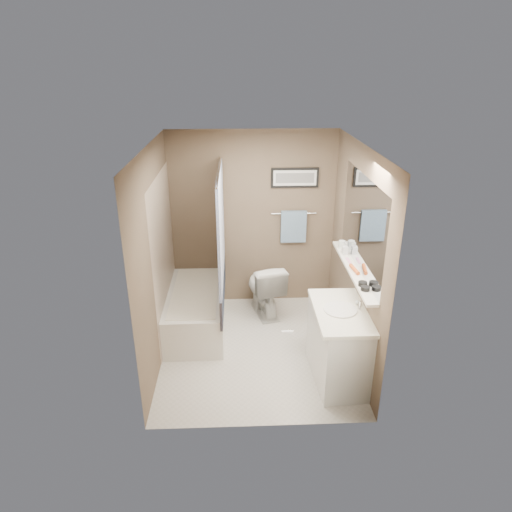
{
  "coord_description": "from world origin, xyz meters",
  "views": [
    {
      "loc": [
        -0.2,
        -4.57,
        3.19
      ],
      "look_at": [
        0.0,
        0.15,
        1.15
      ],
      "focal_mm": 32.0,
      "sensor_mm": 36.0,
      "label": 1
    }
  ],
  "objects_px": {
    "candle_bowl_far": "(363,284)",
    "soap_bottle": "(345,248)",
    "glass_jar": "(342,245)",
    "hair_brush_front": "(354,269)",
    "toilet": "(264,288)",
    "vanity": "(339,346)",
    "bathtub": "(196,309)",
    "candle_bowl_near": "(365,288)"
  },
  "relations": [
    {
      "from": "glass_jar",
      "to": "soap_bottle",
      "type": "height_order",
      "value": "soap_bottle"
    },
    {
      "from": "candle_bowl_far",
      "to": "bathtub",
      "type": "bearing_deg",
      "value": 148.45
    },
    {
      "from": "vanity",
      "to": "soap_bottle",
      "type": "relative_size",
      "value": 6.42
    },
    {
      "from": "toilet",
      "to": "vanity",
      "type": "height_order",
      "value": "vanity"
    },
    {
      "from": "vanity",
      "to": "soap_bottle",
      "type": "bearing_deg",
      "value": 73.65
    },
    {
      "from": "bathtub",
      "to": "glass_jar",
      "type": "distance_m",
      "value": 2.01
    },
    {
      "from": "candle_bowl_near",
      "to": "glass_jar",
      "type": "distance_m",
      "value": 1.07
    },
    {
      "from": "bathtub",
      "to": "toilet",
      "type": "height_order",
      "value": "toilet"
    },
    {
      "from": "soap_bottle",
      "to": "candle_bowl_far",
      "type": "bearing_deg",
      "value": -90.0
    },
    {
      "from": "bathtub",
      "to": "hair_brush_front",
      "type": "xyz_separation_m",
      "value": [
        1.79,
        -0.76,
        0.89
      ]
    },
    {
      "from": "candle_bowl_far",
      "to": "glass_jar",
      "type": "bearing_deg",
      "value": 90.0
    },
    {
      "from": "toilet",
      "to": "candle_bowl_far",
      "type": "distance_m",
      "value": 1.84
    },
    {
      "from": "bathtub",
      "to": "vanity",
      "type": "xyz_separation_m",
      "value": [
        1.6,
        -1.1,
        0.15
      ]
    },
    {
      "from": "bathtub",
      "to": "hair_brush_front",
      "type": "height_order",
      "value": "hair_brush_front"
    },
    {
      "from": "candle_bowl_far",
      "to": "hair_brush_front",
      "type": "xyz_separation_m",
      "value": [
        0.0,
        0.34,
        0.0
      ]
    },
    {
      "from": "hair_brush_front",
      "to": "glass_jar",
      "type": "height_order",
      "value": "glass_jar"
    },
    {
      "from": "toilet",
      "to": "glass_jar",
      "type": "bearing_deg",
      "value": 139.13
    },
    {
      "from": "candle_bowl_near",
      "to": "soap_bottle",
      "type": "xyz_separation_m",
      "value": [
        0.0,
        0.9,
        0.05
      ]
    },
    {
      "from": "candle_bowl_far",
      "to": "soap_bottle",
      "type": "distance_m",
      "value": 0.81
    },
    {
      "from": "toilet",
      "to": "hair_brush_front",
      "type": "height_order",
      "value": "hair_brush_front"
    },
    {
      "from": "bathtub",
      "to": "candle_bowl_far",
      "type": "distance_m",
      "value": 2.27
    },
    {
      "from": "vanity",
      "to": "soap_bottle",
      "type": "xyz_separation_m",
      "value": [
        0.19,
        0.81,
        0.79
      ]
    },
    {
      "from": "vanity",
      "to": "hair_brush_front",
      "type": "bearing_deg",
      "value": 58.22
    },
    {
      "from": "toilet",
      "to": "candle_bowl_near",
      "type": "xyz_separation_m",
      "value": [
        0.89,
        -1.52,
        0.76
      ]
    },
    {
      "from": "vanity",
      "to": "glass_jar",
      "type": "xyz_separation_m",
      "value": [
        0.19,
        0.97,
        0.77
      ]
    },
    {
      "from": "candle_bowl_near",
      "to": "hair_brush_front",
      "type": "bearing_deg",
      "value": 90.0
    },
    {
      "from": "toilet",
      "to": "soap_bottle",
      "type": "xyz_separation_m",
      "value": [
        0.89,
        -0.61,
        0.81
      ]
    },
    {
      "from": "vanity",
      "to": "candle_bowl_far",
      "type": "relative_size",
      "value": 10.0
    },
    {
      "from": "toilet",
      "to": "hair_brush_front",
      "type": "xyz_separation_m",
      "value": [
        0.89,
        -1.08,
        0.76
      ]
    },
    {
      "from": "toilet",
      "to": "candle_bowl_near",
      "type": "height_order",
      "value": "candle_bowl_near"
    },
    {
      "from": "hair_brush_front",
      "to": "bathtub",
      "type": "bearing_deg",
      "value": 157.02
    },
    {
      "from": "toilet",
      "to": "glass_jar",
      "type": "distance_m",
      "value": 1.27
    },
    {
      "from": "bathtub",
      "to": "candle_bowl_far",
      "type": "xyz_separation_m",
      "value": [
        1.79,
        -1.1,
        0.89
      ]
    },
    {
      "from": "bathtub",
      "to": "candle_bowl_near",
      "type": "xyz_separation_m",
      "value": [
        1.79,
        -1.19,
        0.89
      ]
    },
    {
      "from": "candle_bowl_far",
      "to": "glass_jar",
      "type": "height_order",
      "value": "glass_jar"
    },
    {
      "from": "toilet",
      "to": "vanity",
      "type": "bearing_deg",
      "value": 102.37
    },
    {
      "from": "hair_brush_front",
      "to": "glass_jar",
      "type": "xyz_separation_m",
      "value": [
        0.0,
        0.63,
        0.03
      ]
    },
    {
      "from": "candle_bowl_near",
      "to": "vanity",
      "type": "bearing_deg",
      "value": 152.95
    },
    {
      "from": "hair_brush_front",
      "to": "candle_bowl_far",
      "type": "bearing_deg",
      "value": -90.0
    },
    {
      "from": "vanity",
      "to": "candle_bowl_near",
      "type": "relative_size",
      "value": 10.0
    },
    {
      "from": "toilet",
      "to": "vanity",
      "type": "distance_m",
      "value": 1.59
    },
    {
      "from": "glass_jar",
      "to": "candle_bowl_near",
      "type": "bearing_deg",
      "value": -90.0
    }
  ]
}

